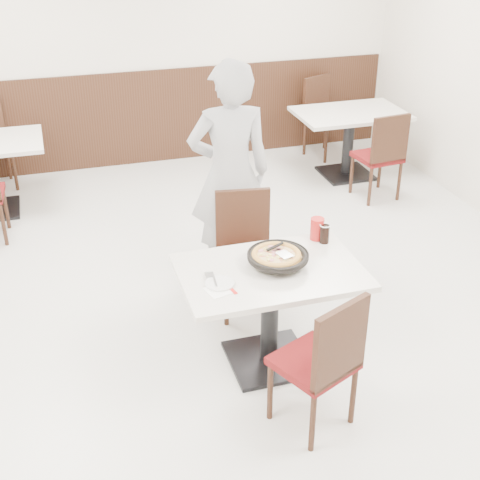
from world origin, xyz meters
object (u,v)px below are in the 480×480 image
object	(u,v)px
diner_person	(230,174)
pizza	(276,257)
main_table	(270,317)
side_plate	(220,283)
pizza_pan	(278,260)
red_cup	(317,229)
chair_near	(314,359)
chair_far	(246,257)
bg_chair_right_far	(327,118)
bg_chair_right_near	(377,155)
bg_table_right	(348,144)
cola_glass	(325,234)

from	to	relation	value
diner_person	pizza	bearing A→B (deg)	92.93
main_table	side_plate	world-z (taller)	side_plate
pizza_pan	red_cup	bearing A→B (deg)	34.96
chair_near	chair_far	world-z (taller)	same
side_plate	bg_chair_right_far	world-z (taller)	bg_chair_right_far
chair_near	bg_chair_right_near	bearing A→B (deg)	32.68
bg_chair_right_near	chair_near	bearing A→B (deg)	-129.74
red_cup	bg_table_right	world-z (taller)	red_cup
pizza_pan	side_plate	bearing A→B (deg)	-163.97
side_plate	bg_table_right	size ratio (longest dim) A/B	0.16
bg_table_right	bg_chair_right_near	world-z (taller)	bg_chair_right_near
pizza	cola_glass	distance (m)	0.47
cola_glass	diner_person	xyz separation A→B (m)	(-0.41, 0.98, 0.11)
chair_near	cola_glass	xyz separation A→B (m)	(0.42, 0.88, 0.34)
pizza_pan	pizza	distance (m)	0.02
chair_far	cola_glass	world-z (taller)	chair_far
main_table	chair_far	bearing A→B (deg)	86.57
main_table	cola_glass	world-z (taller)	cola_glass
main_table	chair_far	xyz separation A→B (m)	(0.04, 0.67, 0.10)
chair_near	red_cup	bearing A→B (deg)	43.18
cola_glass	bg_chair_right_near	world-z (taller)	bg_chair_right_near
pizza_pan	side_plate	distance (m)	0.45
chair_near	cola_glass	size ratio (longest dim) A/B	7.31
chair_near	bg_table_right	size ratio (longest dim) A/B	0.79
chair_far	cola_glass	distance (m)	0.70
cola_glass	bg_chair_right_near	xyz separation A→B (m)	(1.52, 2.10, -0.34)
pizza_pan	pizza	bearing A→B (deg)	151.51
chair_far	bg_chair_right_near	distance (m)	2.58
diner_person	pizza_pan	bearing A→B (deg)	93.41
chair_near	bg_table_right	world-z (taller)	chair_near
bg_table_right	chair_near	bearing A→B (deg)	-117.79
chair_far	bg_chair_right_far	bearing A→B (deg)	-114.97
chair_far	pizza_pan	distance (m)	0.70
pizza_pan	red_cup	distance (m)	0.48
chair_far	red_cup	distance (m)	0.65
pizza_pan	bg_table_right	xyz separation A→B (m)	(1.90, 2.94, -0.42)
diner_person	main_table	bearing A→B (deg)	90.53
red_cup	main_table	bearing A→B (deg)	-145.20
pizza_pan	red_cup	xyz separation A→B (m)	(0.39, 0.27, 0.04)
side_plate	bg_chair_right_far	xyz separation A→B (m)	(2.35, 3.72, -0.28)
pizza_pan	bg_chair_right_near	size ratio (longest dim) A/B	0.34
side_plate	bg_table_right	world-z (taller)	side_plate
chair_far	pizza_pan	size ratio (longest dim) A/B	2.95
main_table	bg_table_right	distance (m)	3.57
red_cup	bg_chair_right_near	distance (m)	2.58
main_table	pizza_pan	world-z (taller)	pizza_pan
chair_far	cola_glass	size ratio (longest dim) A/B	7.31
bg_table_right	side_plate	bearing A→B (deg)	-127.26
bg_chair_right_near	bg_table_right	bearing A→B (deg)	86.29
chair_near	bg_chair_right_far	distance (m)	4.68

